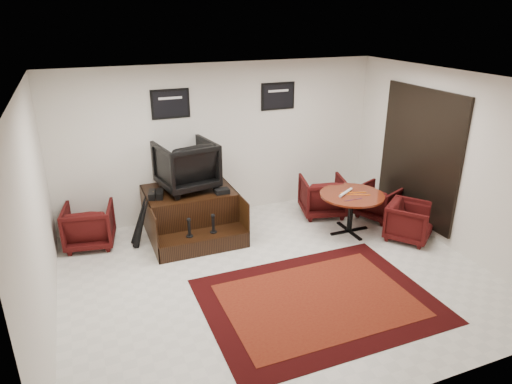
% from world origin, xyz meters
% --- Properties ---
extents(ground, '(6.00, 6.00, 0.00)m').
position_xyz_m(ground, '(0.00, 0.00, 0.00)').
color(ground, beige).
rests_on(ground, ground).
extents(room_shell, '(6.02, 5.02, 2.81)m').
position_xyz_m(room_shell, '(0.41, 0.12, 1.79)').
color(room_shell, beige).
rests_on(room_shell, ground).
extents(area_rug, '(3.02, 2.26, 0.01)m').
position_xyz_m(area_rug, '(0.26, -0.77, 0.01)').
color(area_rug, black).
rests_on(area_rug, ground).
extents(shine_podium, '(1.49, 1.54, 0.77)m').
position_xyz_m(shine_podium, '(-0.80, 1.84, 0.35)').
color(shine_podium, black).
rests_on(shine_podium, ground).
extents(shine_chair, '(1.03, 0.98, 0.93)m').
position_xyz_m(shine_chair, '(-0.80, 1.99, 1.23)').
color(shine_chair, black).
rests_on(shine_chair, shine_podium).
extents(shoes_pair, '(0.29, 0.34, 0.11)m').
position_xyz_m(shoes_pair, '(-1.38, 1.80, 0.82)').
color(shoes_pair, black).
rests_on(shoes_pair, shine_podium).
extents(polish_kit, '(0.24, 0.17, 0.08)m').
position_xyz_m(polish_kit, '(-0.32, 1.56, 0.81)').
color(polish_kit, black).
rests_on(polish_kit, shine_podium).
extents(umbrella_black, '(0.31, 0.12, 0.83)m').
position_xyz_m(umbrella_black, '(-1.67, 1.64, 0.41)').
color(umbrella_black, black).
rests_on(umbrella_black, ground).
extents(umbrella_hooked, '(0.32, 0.12, 0.85)m').
position_xyz_m(umbrella_hooked, '(-1.68, 1.79, 0.42)').
color(umbrella_hooked, black).
rests_on(umbrella_hooked, ground).
extents(armchair_side, '(0.87, 0.83, 0.78)m').
position_xyz_m(armchair_side, '(-2.46, 2.02, 0.39)').
color(armchair_side, black).
rests_on(armchair_side, ground).
extents(meeting_table, '(1.09, 1.09, 0.71)m').
position_xyz_m(meeting_table, '(1.77, 0.84, 0.62)').
color(meeting_table, '#451709').
rests_on(meeting_table, ground).
extents(table_chair_back, '(0.95, 0.91, 0.81)m').
position_xyz_m(table_chair_back, '(1.70, 1.69, 0.40)').
color(table_chair_back, black).
rests_on(table_chair_back, ground).
extents(table_chair_window, '(0.85, 0.88, 0.70)m').
position_xyz_m(table_chair_window, '(2.60, 1.16, 0.35)').
color(table_chair_window, black).
rests_on(table_chair_window, ground).
extents(table_chair_corner, '(0.94, 0.93, 0.71)m').
position_xyz_m(table_chair_corner, '(2.55, 0.24, 0.35)').
color(table_chair_corner, black).
rests_on(table_chair_corner, ground).
extents(paper_roll, '(0.38, 0.26, 0.05)m').
position_xyz_m(paper_roll, '(1.68, 0.89, 0.74)').
color(paper_roll, silver).
rests_on(paper_roll, meeting_table).
extents(table_clutter, '(0.57, 0.35, 0.01)m').
position_xyz_m(table_clutter, '(1.79, 0.79, 0.72)').
color(table_clutter, orange).
rests_on(table_clutter, meeting_table).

